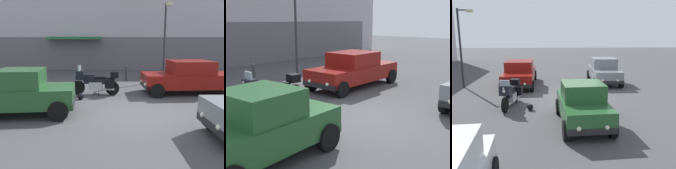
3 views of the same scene
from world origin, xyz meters
The scene contains 7 objects.
ground_plane centered at (0.00, 0.00, 0.00)m, with size 80.00×80.00×0.00m, color #424244.
motorcycle centered at (-1.46, 3.01, 0.62)m, with size 2.26×0.85×1.36m.
helmet centered at (-2.09, 2.08, 0.14)m, with size 0.28×0.28×0.28m, color black.
car_hatchback_near centered at (3.48, -2.25, 0.81)m, with size 3.89×1.80×1.64m.
car_sedan_far centered at (3.00, 3.17, 0.78)m, with size 4.62×2.01×1.56m.
car_compact_side centered at (-3.81, 0.03, 0.77)m, with size 3.56×1.92×1.56m.
streetlamp_curbside centered at (2.56, 6.41, 2.84)m, with size 0.28×0.94×4.65m.
Camera 3 is at (-12.17, 1.07, 3.33)m, focal length 38.88 mm.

